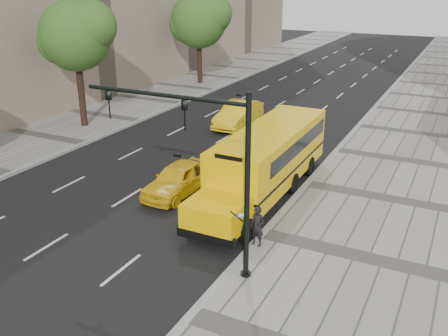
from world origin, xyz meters
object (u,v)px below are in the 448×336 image
at_px(tree_c, 200,20).
at_px(school_bus, 268,156).
at_px(tree_b, 76,35).
at_px(taxi_near, 178,179).
at_px(traffic_signal, 208,159).
at_px(taxi_far, 238,114).
at_px(pedestrian, 257,226).

bearing_deg(tree_c, school_bus, -53.70).
height_order(tree_c, school_bus, tree_c).
xyz_separation_m(tree_b, school_bus, (14.92, -4.39, -4.30)).
distance_m(taxi_near, traffic_signal, 7.45).
bearing_deg(tree_b, taxi_near, -29.91).
height_order(school_bus, traffic_signal, traffic_signal).
bearing_deg(taxi_far, school_bus, -59.59).
distance_m(tree_c, taxi_far, 15.13).
bearing_deg(tree_c, taxi_far, -50.62).
bearing_deg(school_bus, pedestrian, -72.15).
bearing_deg(traffic_signal, tree_b, 143.55).
relative_size(school_bus, traffic_signal, 1.81).
xyz_separation_m(tree_c, school_bus, (14.91, -20.29, -4.08)).
distance_m(pedestrian, traffic_signal, 3.86).
xyz_separation_m(tree_c, pedestrian, (16.56, -25.42, -4.91)).
bearing_deg(pedestrian, tree_b, 160.54).
height_order(taxi_far, pedestrian, pedestrian).
bearing_deg(tree_b, pedestrian, -29.88).
relative_size(taxi_near, pedestrian, 2.75).
distance_m(school_bus, traffic_signal, 7.54).
xyz_separation_m(tree_c, taxi_near, (11.27, -22.39, -5.11)).
xyz_separation_m(taxi_near, pedestrian, (5.29, -3.03, 0.20)).
bearing_deg(pedestrian, traffic_signal, -105.06).
distance_m(taxi_near, taxi_far, 11.57).
bearing_deg(traffic_signal, taxi_near, 130.67).
xyz_separation_m(tree_c, taxi_far, (9.06, -11.04, -5.01)).
bearing_deg(taxi_far, pedestrian, -64.33).
bearing_deg(pedestrian, taxi_near, 160.61).
bearing_deg(taxi_near, pedestrian, -27.98).
bearing_deg(tree_b, traffic_signal, -36.45).
height_order(tree_b, tree_c, tree_c).
height_order(school_bus, taxi_far, school_bus).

